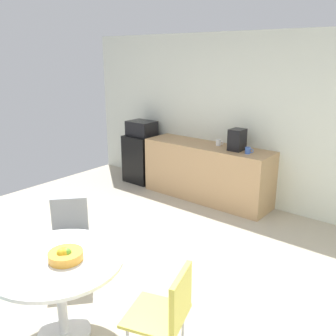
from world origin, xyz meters
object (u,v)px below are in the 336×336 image
microwave (142,128)px  round_table (59,275)px  chair_yellow (169,309)px  chair_gray (70,229)px  mug_white (219,142)px  fruit_bowl (65,255)px  mug_green (248,150)px  mini_fridge (142,158)px  coffee_maker (237,140)px

microwave → round_table: size_ratio=0.46×
round_table → chair_yellow: chair_yellow is taller
microwave → chair_gray: (1.50, -2.72, -0.47)m
round_table → mug_white: (-0.64, 3.43, 0.37)m
fruit_bowl → mug_green: mug_green is taller
mini_fridge → chair_gray: (1.50, -2.72, 0.09)m
mini_fridge → chair_yellow: mini_fridge is taller
microwave → round_table: 4.03m
microwave → coffee_maker: size_ratio=1.50×
chair_yellow → mini_fridge: bearing=135.5°
round_table → mug_white: bearing=100.6°
round_table → chair_yellow: 0.94m
mini_fridge → fruit_bowl: bearing=-55.5°
mug_white → microwave: bearing=-176.9°
fruit_bowl → mug_green: size_ratio=2.11×
round_table → chair_gray: bearing=138.7°
round_table → chair_yellow: (0.90, 0.29, -0.06)m
microwave → mug_green: bearing=-2.1°
mini_fridge → microwave: (0.00, 0.00, 0.56)m
fruit_bowl → chair_yellow: bearing=17.3°
mug_white → mug_green: same height
fruit_bowl → coffee_maker: (-0.34, 3.31, 0.29)m
fruit_bowl → coffee_maker: coffee_maker is taller
microwave → chair_yellow: microwave is taller
mini_fridge → chair_gray: 3.11m
chair_yellow → chair_gray: (-1.60, 0.33, 0.00)m
chair_yellow → coffee_maker: size_ratio=2.59×
microwave → mug_white: 1.57m
microwave → fruit_bowl: bearing=-55.5°
mini_fridge → round_table: (2.21, -3.34, 0.15)m
mini_fridge → coffee_maker: 2.04m
chair_yellow → mug_green: size_ratio=6.43×
mug_green → chair_gray: bearing=-104.0°
mini_fridge → round_table: mini_fridge is taller
chair_gray → mini_fridge: bearing=118.9°
chair_gray → round_table: bearing=-41.3°
mini_fridge → mug_white: size_ratio=6.70×
chair_yellow → coffee_maker: bearing=111.0°
chair_yellow → mug_green: mug_green is taller
coffee_maker → round_table: bearing=-85.3°
microwave → mini_fridge: bearing=0.0°
chair_yellow → fruit_bowl: (-0.83, -0.26, 0.24)m
fruit_bowl → mug_green: bearing=92.0°
mini_fridge → round_table: 4.01m
round_table → microwave: bearing=123.5°
chair_yellow → fruit_bowl: size_ratio=3.05×
round_table → fruit_bowl: fruit_bowl is taller
coffee_maker → chair_yellow: bearing=-69.0°
microwave → chair_gray: size_ratio=0.58×
chair_yellow → coffee_maker: 3.31m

